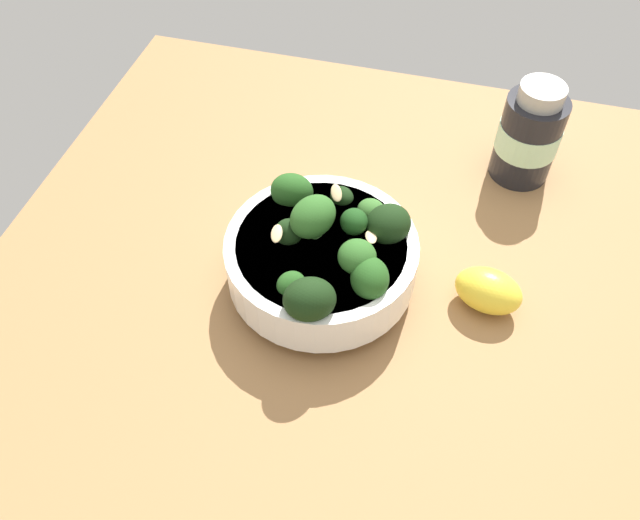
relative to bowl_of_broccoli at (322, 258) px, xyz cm
name	(u,v)px	position (x,y,z in cm)	size (l,w,h in cm)	color
ground_plane	(345,300)	(-0.36, 2.27, -6.15)	(71.23, 71.23, 3.83)	#996D42
bowl_of_broccoli	(322,258)	(0.00, 0.00, 0.00)	(18.30, 17.56, 10.94)	white
lemon_wedge	(488,291)	(-1.88, 15.24, -2.14)	(6.24, 4.15, 4.19)	yellow
bottle_tall	(529,135)	(-21.01, 16.98, 0.98)	(6.56, 6.56, 11.35)	black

